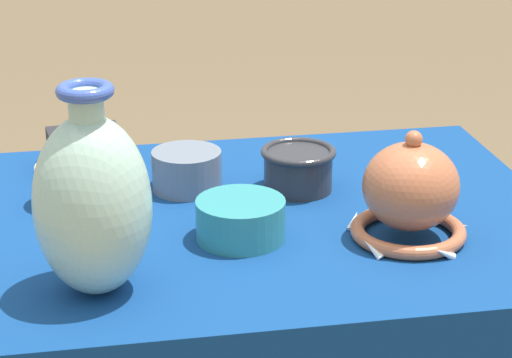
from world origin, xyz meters
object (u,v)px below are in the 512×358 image
at_px(vase_tall_bulbous, 92,203).
at_px(pot_squat_slate, 187,170).
at_px(pot_squat_teal, 241,220).
at_px(vase_dome_bell, 410,195).
at_px(cup_wide_charcoal, 298,168).
at_px(mosaic_tile_box, 86,150).
at_px(cup_wide_ivory, 66,181).

bearing_deg(vase_tall_bulbous, pot_squat_slate, 64.69).
height_order(vase_tall_bulbous, pot_squat_teal, vase_tall_bulbous).
xyz_separation_m(vase_dome_bell, cup_wide_charcoal, (-0.12, 0.22, -0.03)).
relative_size(mosaic_tile_box, cup_wide_charcoal, 1.10).
relative_size(pot_squat_slate, cup_wide_ivory, 1.20).
bearing_deg(pot_squat_slate, cup_wide_charcoal, -11.14).
bearing_deg(pot_squat_teal, vase_tall_bulbous, -149.37).
bearing_deg(pot_squat_slate, mosaic_tile_box, 140.25).
xyz_separation_m(pot_squat_teal, pot_squat_slate, (-0.06, 0.21, 0.00)).
bearing_deg(pot_squat_slate, cup_wide_ivory, -172.62).
distance_m(vase_tall_bulbous, pot_squat_teal, 0.27).
bearing_deg(vase_tall_bulbous, vase_dome_bell, 10.50).
bearing_deg(cup_wide_charcoal, pot_squat_slate, 168.86).
relative_size(vase_tall_bulbous, mosaic_tile_box, 2.08).
relative_size(vase_tall_bulbous, cup_wide_ivory, 2.97).
bearing_deg(cup_wide_charcoal, mosaic_tile_box, 153.58).
relative_size(vase_tall_bulbous, cup_wide_charcoal, 2.29).
xyz_separation_m(vase_tall_bulbous, pot_squat_teal, (0.22, 0.13, -0.10)).
bearing_deg(pot_squat_slate, vase_tall_bulbous, -115.31).
distance_m(vase_tall_bulbous, cup_wide_charcoal, 0.47).
bearing_deg(mosaic_tile_box, cup_wide_charcoal, -34.18).
relative_size(pot_squat_slate, cup_wide_charcoal, 0.93).
xyz_separation_m(vase_dome_bell, cup_wide_ivory, (-0.51, 0.23, -0.03)).
height_order(pot_squat_slate, cup_wide_ivory, cup_wide_ivory).
bearing_deg(cup_wide_charcoal, pot_squat_teal, -125.96).
xyz_separation_m(vase_dome_bell, mosaic_tile_box, (-0.48, 0.40, -0.04)).
relative_size(vase_dome_bell, pot_squat_slate, 1.61).
relative_size(pot_squat_teal, pot_squat_slate, 1.15).
distance_m(mosaic_tile_box, cup_wide_ivory, 0.17).
distance_m(vase_dome_bell, pot_squat_teal, 0.26).
xyz_separation_m(pot_squat_slate, cup_wide_ivory, (-0.20, -0.03, 0.00)).
bearing_deg(vase_dome_bell, mosaic_tile_box, 140.28).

